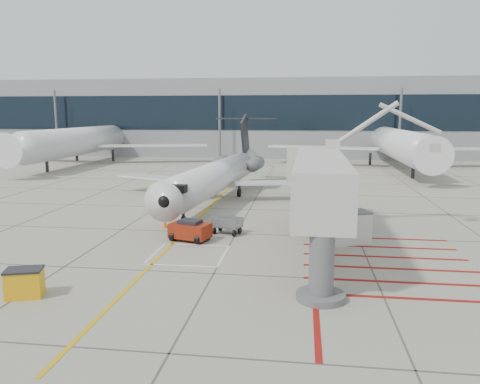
# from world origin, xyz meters

# --- Properties ---
(ground_plane) EXTENTS (260.00, 260.00, 0.00)m
(ground_plane) POSITION_xyz_m (0.00, 0.00, 0.00)
(ground_plane) COLOR #9F9989
(ground_plane) RESTS_ON ground
(regional_jet) EXTENTS (25.76, 31.19, 7.63)m
(regional_jet) POSITION_xyz_m (-3.56, 13.07, 3.82)
(regional_jet) COLOR white
(regional_jet) RESTS_ON ground_plane
(jet_bridge) EXTENTS (9.03, 18.66, 7.42)m
(jet_bridge) POSITION_xyz_m (5.32, -0.26, 3.71)
(jet_bridge) COLOR beige
(jet_bridge) RESTS_ON ground_plane
(pushback_tug) EXTENTS (2.75, 2.13, 1.41)m
(pushback_tug) POSITION_xyz_m (-2.64, 1.94, 0.71)
(pushback_tug) COLOR maroon
(pushback_tug) RESTS_ON ground_plane
(spill_bin) EXTENTS (1.72, 1.39, 1.29)m
(spill_bin) POSITION_xyz_m (-7.67, -8.03, 0.65)
(spill_bin) COLOR #ECA40D
(spill_bin) RESTS_ON ground_plane
(baggage_cart) EXTENTS (2.14, 1.70, 1.18)m
(baggage_cart) POSITION_xyz_m (-0.59, 3.88, 0.59)
(baggage_cart) COLOR #5A5B5F
(baggage_cart) RESTS_ON ground_plane
(ground_power_unit) EXTENTS (2.89, 2.24, 2.02)m
(ground_power_unit) POSITION_xyz_m (7.20, 2.68, 1.01)
(ground_power_unit) COLOR silver
(ground_power_unit) RESTS_ON ground_plane
(cone_nose) EXTENTS (0.38, 0.38, 0.52)m
(cone_nose) POSITION_xyz_m (-5.21, 4.97, 0.26)
(cone_nose) COLOR orange
(cone_nose) RESTS_ON ground_plane
(cone_side) EXTENTS (0.37, 0.37, 0.52)m
(cone_side) POSITION_xyz_m (3.78, 6.13, 0.26)
(cone_side) COLOR #FF630D
(cone_side) RESTS_ON ground_plane
(terminal_building) EXTENTS (180.00, 28.00, 14.00)m
(terminal_building) POSITION_xyz_m (10.00, 70.00, 7.00)
(terminal_building) COLOR gray
(terminal_building) RESTS_ON ground_plane
(terminal_glass_band) EXTENTS (180.00, 0.10, 6.00)m
(terminal_glass_band) POSITION_xyz_m (10.00, 55.95, 8.00)
(terminal_glass_band) COLOR black
(terminal_glass_band) RESTS_ON ground_plane
(bg_aircraft_b) EXTENTS (38.39, 42.66, 12.80)m
(bg_aircraft_b) POSITION_xyz_m (-30.25, 46.00, 6.40)
(bg_aircraft_b) COLOR silver
(bg_aircraft_b) RESTS_ON ground_plane
(bg_aircraft_c) EXTENTS (37.86, 42.06, 12.62)m
(bg_aircraft_c) POSITION_xyz_m (17.85, 46.00, 6.31)
(bg_aircraft_c) COLOR silver
(bg_aircraft_c) RESTS_ON ground_plane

